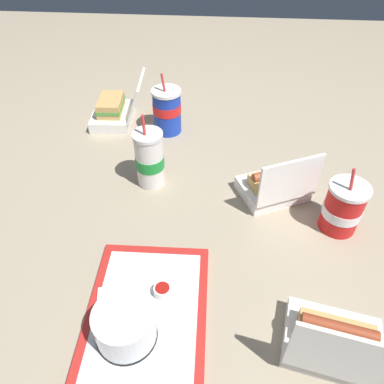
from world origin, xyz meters
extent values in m
plane|color=gray|center=(0.00, 0.00, 0.00)|extent=(3.20, 3.20, 0.00)
cube|color=red|center=(0.39, -0.07, 0.01)|extent=(0.38, 0.27, 0.01)
cube|color=white|center=(0.39, -0.07, 0.01)|extent=(0.33, 0.23, 0.00)
cylinder|color=black|center=(0.44, -0.10, 0.02)|extent=(0.13, 0.13, 0.01)
cylinder|color=#512D19|center=(0.44, -0.10, 0.05)|extent=(0.09, 0.09, 0.06)
cylinder|color=silver|center=(0.44, -0.10, 0.06)|extent=(0.12, 0.12, 0.08)
cylinder|color=white|center=(0.34, -0.04, 0.03)|extent=(0.04, 0.04, 0.02)
cylinder|color=#9E140F|center=(0.34, -0.04, 0.04)|extent=(0.03, 0.03, 0.01)
cube|color=white|center=(0.37, -0.13, 0.02)|extent=(0.12, 0.12, 0.00)
cube|color=white|center=(0.38, -0.03, 0.02)|extent=(0.10, 0.06, 0.00)
cube|color=white|center=(-0.03, 0.23, 0.02)|extent=(0.20, 0.22, 0.04)
cube|color=white|center=(0.03, 0.26, 0.11)|extent=(0.08, 0.17, 0.13)
cube|color=tan|center=(-0.03, 0.23, 0.06)|extent=(0.11, 0.15, 0.03)
cylinder|color=#9E4728|center=(-0.03, 0.23, 0.08)|extent=(0.08, 0.14, 0.03)
cylinder|color=yellow|center=(-0.03, 0.23, 0.09)|extent=(0.05, 0.11, 0.01)
cube|color=white|center=(-0.39, -0.33, 0.02)|extent=(0.19, 0.15, 0.04)
cube|color=white|center=(-0.40, -0.23, 0.10)|extent=(0.19, 0.06, 0.13)
cube|color=tan|center=(-0.39, -0.33, 0.05)|extent=(0.13, 0.09, 0.02)
cube|color=#4C933D|center=(-0.39, -0.33, 0.07)|extent=(0.14, 0.09, 0.01)
cube|color=tan|center=(-0.39, -0.33, 0.08)|extent=(0.13, 0.09, 0.02)
cube|color=white|center=(0.42, 0.31, 0.02)|extent=(0.18, 0.21, 0.04)
cube|color=white|center=(0.50, 0.30, 0.11)|extent=(0.05, 0.19, 0.14)
cube|color=tan|center=(0.42, 0.31, 0.06)|extent=(0.09, 0.16, 0.03)
cylinder|color=brown|center=(0.42, 0.31, 0.08)|extent=(0.05, 0.14, 0.03)
cylinder|color=yellow|center=(0.42, 0.31, 0.09)|extent=(0.03, 0.12, 0.01)
cylinder|color=red|center=(0.08, 0.39, 0.07)|extent=(0.10, 0.10, 0.13)
cylinder|color=white|center=(0.08, 0.39, 0.06)|extent=(0.10, 0.10, 0.03)
cylinder|color=white|center=(0.08, 0.39, 0.14)|extent=(0.10, 0.10, 0.01)
cylinder|color=red|center=(0.09, 0.39, 0.17)|extent=(0.01, 0.01, 0.06)
cylinder|color=#1938B7|center=(-0.34, -0.12, 0.07)|extent=(0.10, 0.10, 0.15)
cylinder|color=red|center=(-0.34, -0.12, 0.09)|extent=(0.10, 0.10, 0.03)
cylinder|color=white|center=(-0.34, -0.12, 0.15)|extent=(0.10, 0.10, 0.01)
cylinder|color=red|center=(-0.34, -0.12, 0.19)|extent=(0.01, 0.02, 0.06)
cylinder|color=white|center=(-0.06, -0.13, 0.08)|extent=(0.08, 0.08, 0.17)
cylinder|color=#198C33|center=(-0.06, -0.13, 0.08)|extent=(0.08, 0.08, 0.04)
cylinder|color=white|center=(-0.06, -0.13, 0.17)|extent=(0.09, 0.09, 0.01)
cylinder|color=red|center=(-0.05, -0.14, 0.21)|extent=(0.01, 0.01, 0.06)
camera|label=1|loc=(0.79, 0.06, 0.75)|focal=35.00mm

